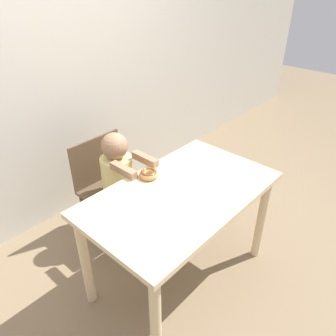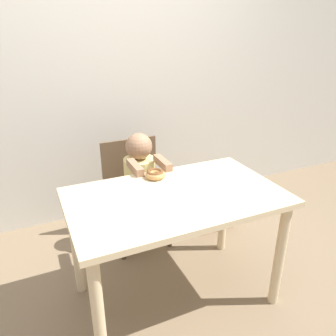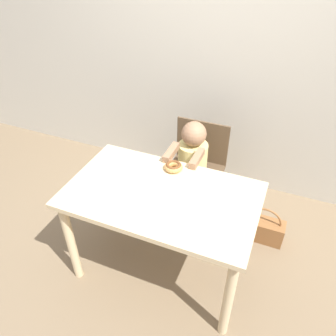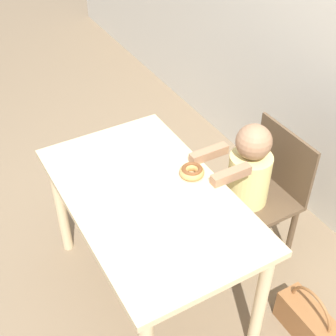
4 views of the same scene
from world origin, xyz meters
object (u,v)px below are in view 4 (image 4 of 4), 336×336
(handbag, at_px, (307,321))
(donut, at_px, (192,171))
(child_figure, at_px, (245,192))
(chair, at_px, (261,191))

(handbag, bearing_deg, donut, -154.20)
(handbag, bearing_deg, child_figure, 176.91)
(child_figure, relative_size, donut, 7.38)
(chair, bearing_deg, handbag, -13.38)
(child_figure, xyz_separation_m, handbag, (0.63, -0.03, -0.37))
(child_figure, height_order, donut, child_figure)
(child_figure, distance_m, handbag, 0.74)
(donut, distance_m, handbag, 0.98)
(chair, xyz_separation_m, child_figure, (-0.00, -0.12, 0.04))
(donut, relative_size, handbag, 0.37)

